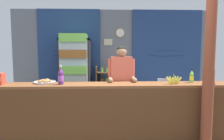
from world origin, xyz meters
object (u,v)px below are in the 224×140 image
object	(u,v)px
bottle_shelf_rack	(104,85)
plastic_lawn_chair	(167,93)
timber_post	(209,72)
pastry_tray	(45,82)
soda_bottle_grape_soda	(61,76)
banana_bunch	(174,80)
shopkeeper	(121,79)
drink_fridge	(75,68)
stall_counter	(119,108)
soda_bottle_lime_soda	(192,77)

from	to	relation	value
bottle_shelf_rack	plastic_lawn_chair	xyz separation A→B (m)	(1.51, -0.70, -0.08)
timber_post	pastry_tray	bearing A→B (deg)	169.28
pastry_tray	plastic_lawn_chair	bearing A→B (deg)	27.01
bottle_shelf_rack	pastry_tray	xyz separation A→B (m)	(-1.01, -1.98, 0.41)
soda_bottle_grape_soda	banana_bunch	bearing A→B (deg)	-1.50
timber_post	shopkeeper	world-z (taller)	timber_post
drink_fridge	bottle_shelf_rack	bearing A→B (deg)	14.26
soda_bottle_grape_soda	banana_bunch	xyz separation A→B (m)	(1.82, -0.05, -0.07)
timber_post	bottle_shelf_rack	bearing A→B (deg)	121.95
stall_counter	drink_fridge	world-z (taller)	drink_fridge
banana_bunch	bottle_shelf_rack	bearing A→B (deg)	117.12
bottle_shelf_rack	pastry_tray	size ratio (longest dim) A/B	3.02
stall_counter	drink_fridge	bearing A→B (deg)	116.14
shopkeeper	banana_bunch	size ratio (longest dim) A/B	5.72
stall_counter	soda_bottle_lime_soda	size ratio (longest dim) A/B	17.82
pastry_tray	drink_fridge	bearing A→B (deg)	82.23
drink_fridge	soda_bottle_grape_soda	world-z (taller)	drink_fridge
drink_fridge	bottle_shelf_rack	xyz separation A→B (m)	(0.76, 0.19, -0.49)
timber_post	drink_fridge	size ratio (longest dim) A/B	1.28
soda_bottle_grape_soda	soda_bottle_lime_soda	world-z (taller)	soda_bottle_grape_soda
bottle_shelf_rack	pastry_tray	bearing A→B (deg)	-116.97
bottle_shelf_rack	soda_bottle_lime_soda	world-z (taller)	soda_bottle_lime_soda
soda_bottle_lime_soda	banana_bunch	distance (m)	0.41
timber_post	shopkeeper	xyz separation A→B (m)	(-1.23, 0.74, -0.19)
shopkeeper	soda_bottle_grape_soda	bearing A→B (deg)	-157.80
soda_bottle_grape_soda	pastry_tray	size ratio (longest dim) A/B	0.85
drink_fridge	plastic_lawn_chair	bearing A→B (deg)	-12.47
stall_counter	bottle_shelf_rack	world-z (taller)	bottle_shelf_rack
drink_fridge	shopkeeper	bearing A→B (deg)	-54.92
soda_bottle_lime_soda	soda_bottle_grape_soda	bearing A→B (deg)	-177.00
shopkeeper	pastry_tray	size ratio (longest dim) A/B	4.33
timber_post	shopkeeper	size ratio (longest dim) A/B	1.56
drink_fridge	banana_bunch	bearing A→B (deg)	-46.56
stall_counter	soda_bottle_lime_soda	world-z (taller)	soda_bottle_lime_soda
plastic_lawn_chair	soda_bottle_grape_soda	world-z (taller)	soda_bottle_grape_soda
stall_counter	shopkeeper	xyz separation A→B (m)	(0.09, 0.48, 0.40)
plastic_lawn_chair	pastry_tray	distance (m)	2.87
soda_bottle_grape_soda	bottle_shelf_rack	bearing A→B (deg)	71.70
shopkeeper	soda_bottle_grape_soda	world-z (taller)	shopkeeper
banana_bunch	plastic_lawn_chair	bearing A→B (deg)	75.14
timber_post	drink_fridge	distance (m)	3.23
timber_post	soda_bottle_lime_soda	size ratio (longest dim) A/B	10.35
drink_fridge	pastry_tray	bearing A→B (deg)	-97.77
stall_counter	timber_post	distance (m)	1.47
stall_counter	soda_bottle_lime_soda	bearing A→B (deg)	8.23
drink_fridge	pastry_tray	xyz separation A→B (m)	(-0.24, -1.79, -0.08)
stall_counter	shopkeeper	bearing A→B (deg)	79.84
stall_counter	plastic_lawn_chair	xyz separation A→B (m)	(1.29, 1.50, -0.10)
drink_fridge	bottle_shelf_rack	distance (m)	0.93
shopkeeper	timber_post	bearing A→B (deg)	-31.16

